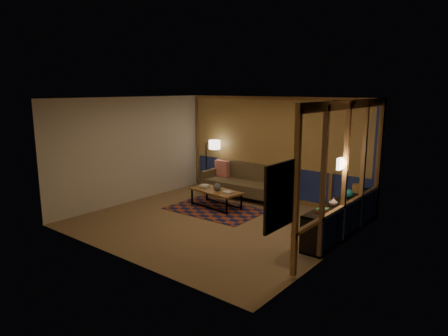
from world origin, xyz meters
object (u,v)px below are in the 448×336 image
Objects in this scene: coffee_table at (216,199)px; bookshelf at (341,218)px; floor_lamp at (206,164)px; sofa at (243,181)px.

coffee_table is 3.16m from bookshelf.
floor_lamp is (-1.40, 1.23, 0.52)m from coffee_table.
bookshelf is (3.15, 0.15, 0.13)m from coffee_table.
floor_lamp is 0.53× the size of bookshelf.
sofa is at bearing 0.41° from floor_lamp.
floor_lamp reaches higher than sofa.
floor_lamp reaches higher than coffee_table.
bookshelf is (4.55, -1.08, -0.39)m from floor_lamp.
floor_lamp is 4.69m from bookshelf.
coffee_table is at bearing -177.26° from bookshelf.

